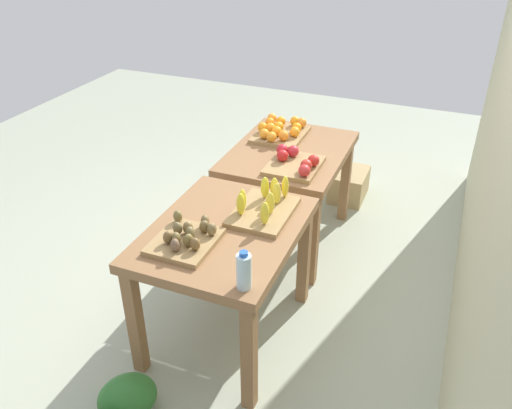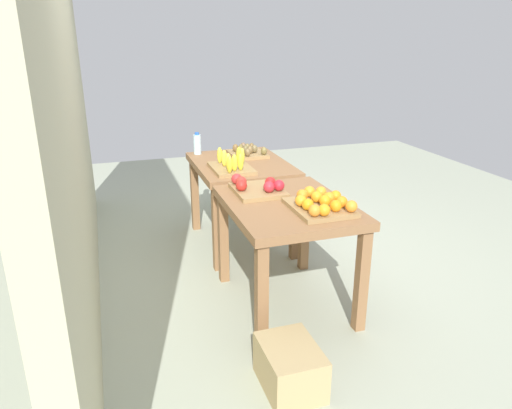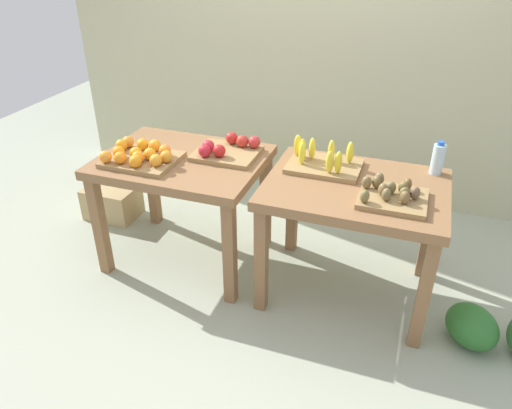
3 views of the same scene
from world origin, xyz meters
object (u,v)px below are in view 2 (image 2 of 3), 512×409
(display_table_right, at_px, (241,175))
(apple_bin, at_px, (257,187))
(watermelon_pile, at_px, (237,197))
(cardboard_produce_box, at_px, (290,367))
(kiwi_bin, at_px, (247,152))
(display_table_left, at_px, (287,218))
(water_bottle, at_px, (197,144))
(orange_bin, at_px, (321,204))
(banana_crate, at_px, (232,165))

(display_table_right, distance_m, apple_bin, 0.88)
(watermelon_pile, bearing_deg, display_table_right, 166.76)
(apple_bin, height_order, cardboard_produce_box, apple_bin)
(cardboard_produce_box, bearing_deg, kiwi_bin, -11.13)
(display_table_left, bearing_deg, water_bottle, 11.06)
(orange_bin, xyz_separation_m, kiwi_bin, (1.54, 0.02, -0.01))
(orange_bin, relative_size, watermelon_pile, 0.65)
(water_bottle, distance_m, watermelon_pile, 1.03)
(orange_bin, relative_size, apple_bin, 1.11)
(banana_crate, height_order, kiwi_bin, banana_crate)
(display_table_left, relative_size, banana_crate, 2.35)
(banana_crate, bearing_deg, apple_bin, -178.43)
(kiwi_bin, distance_m, water_bottle, 0.48)
(apple_bin, bearing_deg, orange_bin, -149.41)
(orange_bin, relative_size, cardboard_produce_box, 1.11)
(water_bottle, xyz_separation_m, watermelon_pile, (0.50, -0.52, -0.75))
(apple_bin, bearing_deg, cardboard_produce_box, 171.12)
(watermelon_pile, distance_m, cardboard_produce_box, 2.92)
(display_table_right, bearing_deg, cardboard_produce_box, 171.26)
(display_table_right, height_order, watermelon_pile, display_table_right)
(banana_crate, bearing_deg, cardboard_produce_box, 174.89)
(cardboard_produce_box, bearing_deg, display_table_right, -8.74)
(display_table_right, distance_m, orange_bin, 1.35)
(banana_crate, distance_m, water_bottle, 0.68)
(apple_bin, bearing_deg, water_bottle, 7.67)
(water_bottle, height_order, cardboard_produce_box, water_bottle)
(kiwi_bin, bearing_deg, cardboard_produce_box, 168.87)
(kiwi_bin, bearing_deg, display_table_left, 174.63)
(banana_crate, relative_size, cardboard_produce_box, 1.10)
(display_table_left, xyz_separation_m, cardboard_produce_box, (-0.83, 0.30, -0.53))
(display_table_right, distance_m, watermelon_pile, 1.09)
(display_table_left, height_order, watermelon_pile, display_table_left)
(water_bottle, height_order, watermelon_pile, water_bottle)
(display_table_left, height_order, apple_bin, apple_bin)
(orange_bin, bearing_deg, banana_crate, 15.08)
(apple_bin, height_order, kiwi_bin, apple_bin)
(banana_crate, bearing_deg, orange_bin, -164.92)
(display_table_left, relative_size, cardboard_produce_box, 2.60)
(kiwi_bin, bearing_deg, banana_crate, 148.35)
(kiwi_bin, height_order, water_bottle, water_bottle)
(banana_crate, xyz_separation_m, cardboard_produce_box, (-1.72, 0.15, -0.69))
(banana_crate, height_order, watermelon_pile, banana_crate)
(apple_bin, relative_size, kiwi_bin, 1.09)
(apple_bin, height_order, water_bottle, water_bottle)
(kiwi_bin, height_order, watermelon_pile, kiwi_bin)
(banana_crate, xyz_separation_m, water_bottle, (0.65, 0.16, 0.05))
(orange_bin, xyz_separation_m, cardboard_produce_box, (-0.62, 0.45, -0.69))
(display_table_right, bearing_deg, display_table_left, 180.00)
(display_table_left, xyz_separation_m, kiwi_bin, (1.33, -0.12, 0.15))
(orange_bin, bearing_deg, kiwi_bin, 0.92)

